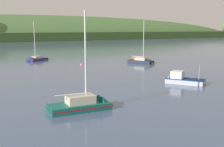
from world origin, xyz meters
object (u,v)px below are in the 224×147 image
Objects in this scene: sailboat_near_mooring at (87,106)px; sailboat_far_left at (143,62)px; fishing_boat_moored at (181,81)px; mooring_buoy_off_fishing_boat at (134,59)px; mooring_buoy_midchannel at (82,65)px; sailboat_midwater_white at (35,60)px.

sailboat_far_left is at bearing 49.69° from sailboat_near_mooring.
fishing_boat_moored is at bearing 21.59° from sailboat_near_mooring.
sailboat_far_left is at bearing -115.90° from mooring_buoy_off_fishing_boat.
sailboat_far_left is (27.75, 25.09, -0.02)m from sailboat_near_mooring.
fishing_boat_moored is at bearing -116.54° from mooring_buoy_off_fishing_boat.
sailboat_near_mooring is 1.01× the size of sailboat_far_left.
sailboat_near_mooring reaches higher than fishing_boat_moored.
sailboat_far_left is at bearing -21.68° from mooring_buoy_midchannel.
fishing_boat_moored reaches higher than mooring_buoy_midchannel.
mooring_buoy_off_fishing_boat is (22.34, -9.15, -0.19)m from sailboat_midwater_white.
fishing_boat_moored is at bearing -85.55° from mooring_buoy_midchannel.
sailboat_midwater_white is 1.00× the size of sailboat_far_left.
sailboat_far_left reaches higher than fishing_boat_moored.
sailboat_near_mooring reaches higher than mooring_buoy_midchannel.
sailboat_far_left reaches higher than mooring_buoy_midchannel.
sailboat_far_left is 23.29m from fishing_boat_moored.
sailboat_midwater_white is 1.72× the size of fishing_boat_moored.
sailboat_midwater_white is 14.18m from mooring_buoy_midchannel.
mooring_buoy_midchannel is (-2.00, 25.76, -0.32)m from fishing_boat_moored.
sailboat_near_mooring is 17.78m from fishing_boat_moored.
mooring_buoy_midchannel is (5.53, -13.05, -0.19)m from sailboat_midwater_white.
mooring_buoy_midchannel is at bearing -23.23° from fishing_boat_moored.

